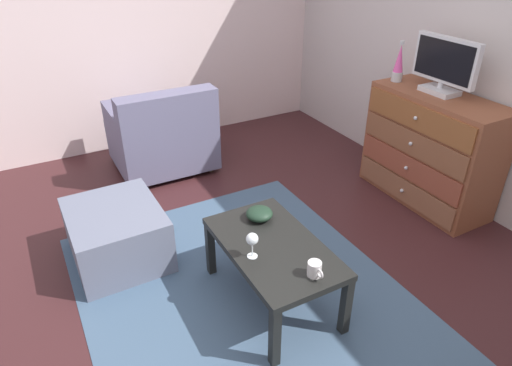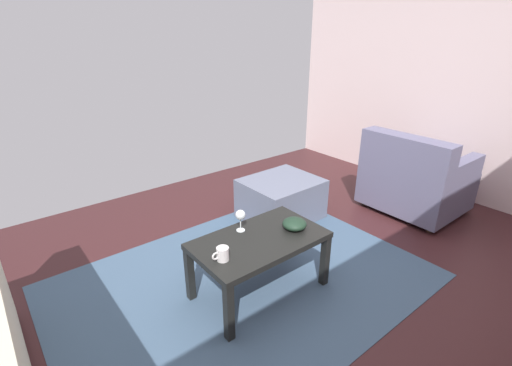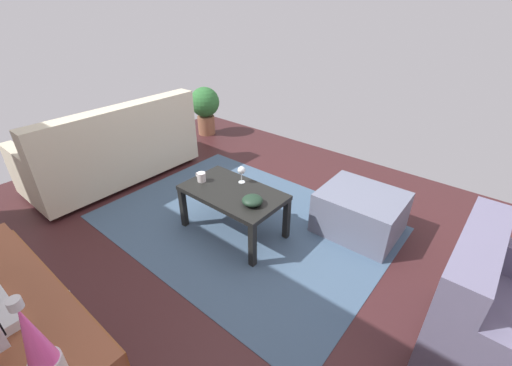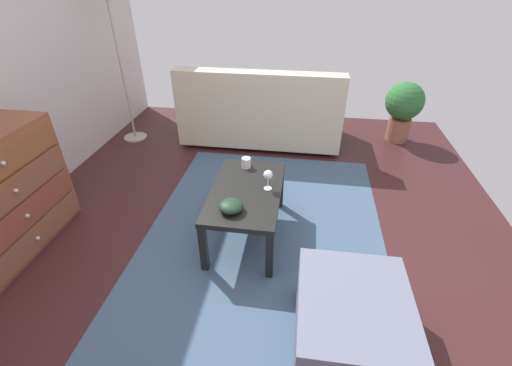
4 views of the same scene
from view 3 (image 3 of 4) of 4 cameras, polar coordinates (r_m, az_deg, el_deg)
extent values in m
cube|color=#3A1C1E|center=(3.00, -1.94, -10.40)|extent=(5.68, 4.49, 0.05)
cube|color=#3D546E|center=(3.21, -2.28, -6.75)|extent=(2.60, 1.90, 0.01)
cube|color=brown|center=(2.03, -26.95, -25.03)|extent=(1.03, 0.02, 0.19)
sphere|color=silver|center=(2.03, -26.49, -24.80)|extent=(0.03, 0.03, 0.03)
cube|color=brown|center=(1.87, -28.54, -21.08)|extent=(1.03, 0.02, 0.19)
sphere|color=silver|center=(1.87, -28.05, -20.84)|extent=(0.03, 0.03, 0.03)
cube|color=brown|center=(1.72, -30.30, -16.40)|extent=(1.03, 0.02, 0.19)
sphere|color=silver|center=(1.72, -29.78, -16.15)|extent=(0.03, 0.03, 0.03)
cone|color=#D84C99|center=(1.16, -34.16, -20.89)|extent=(0.08, 0.08, 0.22)
cylinder|color=#B7B7BC|center=(1.07, -36.10, -16.44)|extent=(0.04, 0.04, 0.03)
cube|color=black|center=(2.64, -0.61, -10.75)|extent=(0.05, 0.05, 0.39)
cube|color=black|center=(3.13, -12.38, -4.17)|extent=(0.05, 0.05, 0.39)
cube|color=black|center=(2.93, 5.27, -6.18)|extent=(0.05, 0.05, 0.39)
cube|color=black|center=(3.38, -6.36, -0.87)|extent=(0.05, 0.05, 0.39)
cube|color=black|center=(2.88, -4.01, -1.66)|extent=(0.89, 0.52, 0.04)
cylinder|color=silver|center=(2.99, -2.47, 0.17)|extent=(0.06, 0.06, 0.00)
cylinder|color=silver|center=(2.97, -2.49, 0.96)|extent=(0.01, 0.01, 0.09)
sphere|color=silver|center=(2.93, -2.52, 2.21)|extent=(0.07, 0.07, 0.07)
cylinder|color=silver|center=(3.02, -9.37, 1.02)|extent=(0.08, 0.08, 0.09)
torus|color=silver|center=(3.06, -10.00, 1.38)|extent=(0.05, 0.01, 0.05)
ellipsoid|color=#192F20|center=(2.66, -0.56, -2.97)|extent=(0.17, 0.17, 0.08)
cylinder|color=#332319|center=(4.97, -16.48, 6.22)|extent=(0.05, 0.05, 0.05)
cylinder|color=#332319|center=(4.38, -34.50, -1.41)|extent=(0.05, 0.05, 0.05)
cylinder|color=#332319|center=(4.46, -11.31, 4.12)|extent=(0.05, 0.05, 0.05)
cylinder|color=#332319|center=(3.79, -31.14, -4.94)|extent=(0.05, 0.05, 0.05)
cube|color=beige|center=(4.24, -23.36, 3.87)|extent=(0.85, 1.85, 0.36)
cube|color=beige|center=(3.81, -22.23, 8.39)|extent=(0.20, 1.85, 0.50)
cube|color=beige|center=(4.55, -14.59, 10.92)|extent=(0.81, 0.12, 0.20)
cube|color=beige|center=(3.88, -35.16, 2.95)|extent=(0.81, 0.12, 0.20)
cylinder|color=#332319|center=(2.85, 30.56, -17.00)|extent=(0.05, 0.05, 0.05)
cube|color=slate|center=(2.46, 37.58, -21.08)|extent=(0.80, 0.87, 0.37)
cube|color=slate|center=(2.19, 33.12, -11.96)|extent=(0.20, 0.87, 0.40)
cube|color=slate|center=(3.14, 17.43, -4.85)|extent=(0.71, 0.61, 0.39)
cylinder|color=brown|center=(5.28, -8.52, 9.86)|extent=(0.26, 0.26, 0.28)
sphere|color=#2D6B33|center=(5.18, -8.82, 13.60)|extent=(0.44, 0.44, 0.44)
camera|label=1|loc=(4.50, -13.15, 30.80)|focal=31.30mm
camera|label=2|loc=(3.06, -50.56, 16.11)|focal=25.61mm
camera|label=4|loc=(2.18, 53.26, 17.78)|focal=24.09mm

